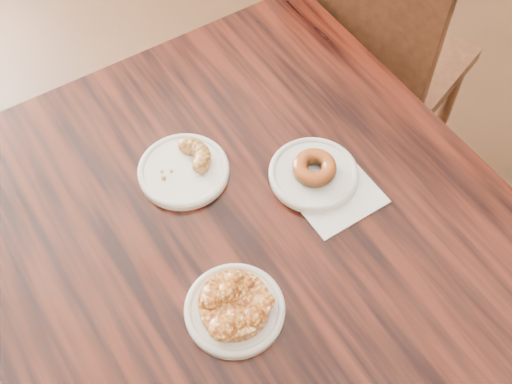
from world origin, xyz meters
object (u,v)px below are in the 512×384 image
Objects in this scene: chair_far at (382,63)px; cafe_table at (237,314)px; cruller_fragment at (183,164)px; glazed_donut at (314,168)px; apple_fritter at (234,303)px.

cafe_table is at bearing 99.33° from chair_far.
cafe_table is 0.80m from chair_far.
chair_far is 0.82m from cruller_fragment.
glazed_donut is 0.77× the size of cruller_fragment.
cafe_table is 0.43m from cruller_fragment.
cruller_fragment is at bearing -174.20° from cafe_table.
apple_fritter is at bearing -79.84° from glazed_donut.
glazed_donut is at bearing 106.30° from chair_far.
chair_far is at bearing 106.14° from glazed_donut.
cafe_table is 1.03× the size of chair_far.
chair_far is 11.37× the size of glazed_donut.
cafe_table is 0.43m from apple_fritter.
apple_fritter is at bearing -32.20° from cruller_fragment.
chair_far is 8.78× the size of cruller_fragment.
cafe_table is 9.03× the size of cruller_fragment.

